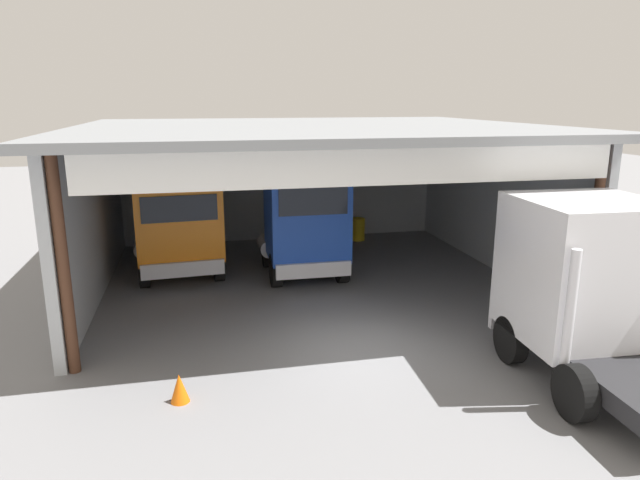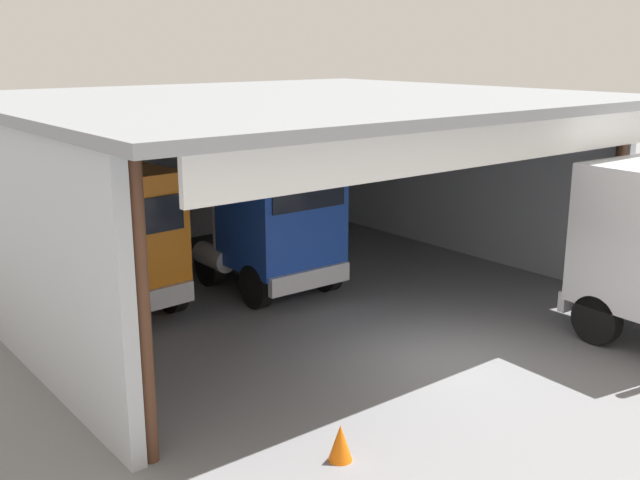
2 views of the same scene
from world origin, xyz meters
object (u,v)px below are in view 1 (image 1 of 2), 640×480
(truck_white_center_left_bay, at_px, (589,285))
(tool_cart, at_px, (337,227))
(oil_drum, at_px, (358,229))
(traffic_cone, at_px, (180,388))
(truck_blue_yard_outside, at_px, (304,219))
(truck_orange_right_bay, at_px, (178,224))

(truck_white_center_left_bay, bearing_deg, tool_cart, 102.67)
(oil_drum, xyz_separation_m, traffic_cone, (-6.72, -11.26, -0.16))
(truck_blue_yard_outside, xyz_separation_m, oil_drum, (3.01, 4.36, -1.47))
(truck_orange_right_bay, height_order, oil_drum, truck_orange_right_bay)
(truck_blue_yard_outside, distance_m, oil_drum, 5.50)
(truck_blue_yard_outside, relative_size, traffic_cone, 7.99)
(truck_white_center_left_bay, relative_size, tool_cart, 4.91)
(oil_drum, bearing_deg, truck_white_center_left_bay, -83.64)
(truck_blue_yard_outside, height_order, truck_white_center_left_bay, truck_blue_yard_outside)
(oil_drum, height_order, traffic_cone, oil_drum)
(oil_drum, height_order, tool_cart, tool_cart)
(truck_blue_yard_outside, xyz_separation_m, truck_white_center_left_bay, (4.33, -7.51, 0.00))
(truck_orange_right_bay, relative_size, oil_drum, 5.08)
(truck_blue_yard_outside, distance_m, truck_white_center_left_bay, 8.67)
(truck_white_center_left_bay, distance_m, traffic_cone, 8.23)
(truck_white_center_left_bay, xyz_separation_m, oil_drum, (-1.32, 11.87, -1.47))
(oil_drum, bearing_deg, truck_orange_right_bay, -153.17)
(oil_drum, bearing_deg, traffic_cone, -120.82)
(tool_cart, bearing_deg, truck_blue_yard_outside, -115.85)
(tool_cart, bearing_deg, traffic_cone, -117.31)
(truck_white_center_left_bay, xyz_separation_m, traffic_cone, (-8.04, 0.61, -1.63))
(truck_blue_yard_outside, bearing_deg, truck_orange_right_bay, -12.76)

